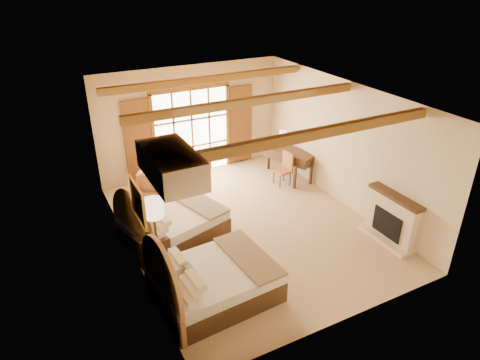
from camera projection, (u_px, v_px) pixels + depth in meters
floor at (247, 226)px, 10.35m from camera, size 7.00×7.00×0.00m
wall_back at (191, 121)px, 12.41m from camera, size 5.50×0.00×5.50m
wall_left at (126, 192)px, 8.50m from camera, size 0.00×7.00×7.00m
wall_right at (344, 145)px, 10.76m from camera, size 0.00×7.00×7.00m
ceiling at (248, 96)px, 8.91m from camera, size 7.00×7.00×0.00m
ceiling_beams at (248, 102)px, 8.96m from camera, size 5.39×4.60×0.18m
french_doors at (192, 133)px, 12.52m from camera, size 3.95×0.08×2.60m
fireplace at (391, 221)px, 9.60m from camera, size 0.46×1.40×1.16m
painting at (138, 202)px, 7.86m from camera, size 0.06×0.95×0.75m
canopy_valance at (171, 165)px, 6.45m from camera, size 0.70×1.40×0.45m
bed_near at (207, 281)px, 7.88m from camera, size 2.28×1.78×1.43m
bed_far at (167, 223)px, 9.67m from camera, size 2.52×2.11×1.39m
nightstand at (153, 251)px, 8.88m from camera, size 0.69×0.69×0.66m
floor_lamp at (154, 214)px, 7.81m from camera, size 0.39×0.39×1.86m
armchair at (156, 180)px, 11.68m from camera, size 1.12×1.13×0.75m
ottoman at (182, 186)px, 11.77m from camera, size 0.69×0.69×0.39m
desk at (289, 162)px, 12.58m from camera, size 1.17×1.69×0.84m
desk_chair at (283, 175)px, 12.17m from camera, size 0.47×0.47×0.96m
desk_lamp at (283, 134)px, 12.69m from camera, size 0.21×0.21×0.41m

